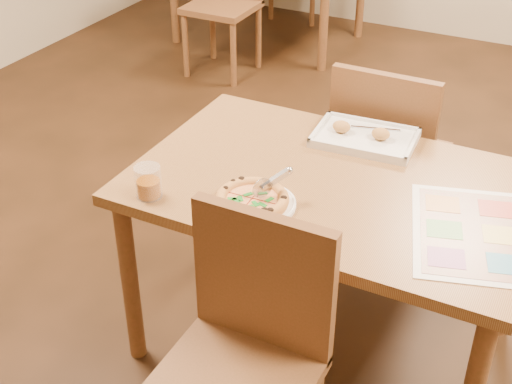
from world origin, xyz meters
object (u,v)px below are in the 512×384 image
at_px(dining_table, 331,203).
at_px(menu, 472,233).
at_px(glass_tumbler, 148,183).
at_px(pizza_cutter, 272,182).
at_px(chair_near, 248,331).
at_px(chair_far, 386,143).
at_px(pizza, 252,199).
at_px(appetizer_tray, 364,138).
at_px(plate, 256,204).

height_order(dining_table, menu, menu).
height_order(glass_tumbler, menu, glass_tumbler).
bearing_deg(dining_table, glass_tumbler, -144.51).
bearing_deg(menu, dining_table, 169.49).
relative_size(pizza_cutter, menu, 0.24).
height_order(chair_near, pizza_cutter, chair_near).
relative_size(chair_far, glass_tumbler, 4.49).
bearing_deg(pizza, menu, 14.35).
distance_m(pizza, appetizer_tray, 0.58).
height_order(chair_near, plate, chair_near).
xyz_separation_m(chair_far, pizza, (-0.17, -0.85, 0.18)).
relative_size(pizza, glass_tumbler, 2.19).
bearing_deg(appetizer_tray, menu, -39.51).
bearing_deg(chair_far, glass_tumbler, 62.91).
xyz_separation_m(pizza_cutter, menu, (0.60, 0.12, -0.07)).
bearing_deg(appetizer_tray, dining_table, -89.76).
distance_m(plate, menu, 0.65).
bearing_deg(pizza_cutter, dining_table, 2.48).
relative_size(dining_table, pizza, 5.67).
distance_m(chair_far, appetizer_tray, 0.34).
relative_size(pizza_cutter, glass_tumbler, 1.12).
bearing_deg(chair_near, pizza_cutter, 107.29).
bearing_deg(pizza_cutter, chair_near, -129.11).
height_order(chair_far, plate, chair_far).
height_order(dining_table, plate, plate).
xyz_separation_m(plate, pizza, (-0.01, -0.01, 0.02)).
height_order(pizza_cutter, appetizer_tray, pizza_cutter).
bearing_deg(glass_tumbler, dining_table, 35.49).
xyz_separation_m(appetizer_tray, menu, (0.47, -0.39, -0.01)).
height_order(pizza_cutter, glass_tumbler, pizza_cutter).
relative_size(dining_table, chair_far, 2.77).
bearing_deg(chair_far, plate, 79.36).
relative_size(chair_far, appetizer_tray, 1.26).
height_order(chair_far, pizza_cutter, chair_far).
bearing_deg(chair_far, pizza_cutter, 81.29).
xyz_separation_m(chair_far, plate, (-0.16, -0.84, 0.16)).
xyz_separation_m(dining_table, pizza, (-0.17, -0.25, 0.11)).
distance_m(chair_near, pizza, 0.43).
distance_m(chair_far, menu, 0.85).
bearing_deg(chair_near, plate, 113.87).
relative_size(pizza, appetizer_tray, 0.62).
distance_m(pizza, pizza_cutter, 0.08).
height_order(plate, appetizer_tray, appetizer_tray).
bearing_deg(glass_tumbler, chair_near, -27.86).
xyz_separation_m(chair_near, pizza_cutter, (-0.12, 0.40, 0.23)).
height_order(appetizer_tray, glass_tumbler, glass_tumbler).
relative_size(chair_near, plate, 1.89).
relative_size(chair_near, chair_far, 1.00).
relative_size(dining_table, glass_tumbler, 12.43).
xyz_separation_m(dining_table, menu, (0.47, -0.09, 0.09)).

